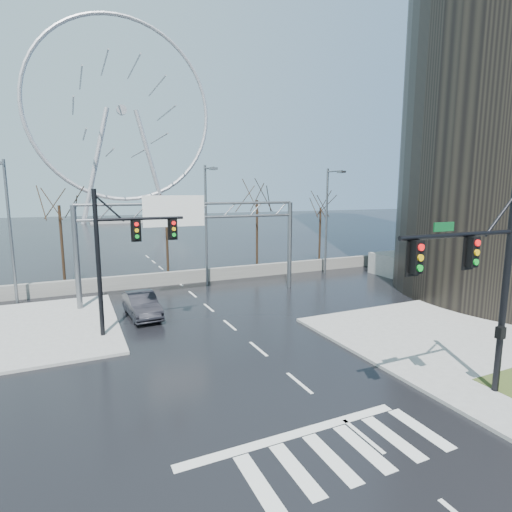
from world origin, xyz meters
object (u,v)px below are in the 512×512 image
ferris_wheel (122,118)px  car (142,305)px  signal_mast_near (483,276)px  sign_gantry (190,229)px  signal_mast_far (120,249)px

ferris_wheel → car: 87.37m
signal_mast_near → sign_gantry: 19.79m
signal_mast_near → ferris_wheel: ferris_wheel is taller
signal_mast_far → sign_gantry: size_ratio=0.49×
signal_mast_far → ferris_wheel: (10.87, 86.04, 21.30)m
sign_gantry → car: sign_gantry is taller
signal_mast_far → car: signal_mast_far is taller
ferris_wheel → car: size_ratio=10.78×
signal_mast_near → signal_mast_far: 17.03m
signal_mast_near → ferris_wheel: size_ratio=0.16×
signal_mast_near → car: bearing=121.0°
signal_mast_near → signal_mast_far: bearing=130.3°
sign_gantry → ferris_wheel: ferris_wheel is taller
signal_mast_near → sign_gantry: signal_mast_near is taller
signal_mast_near → signal_mast_far: same height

